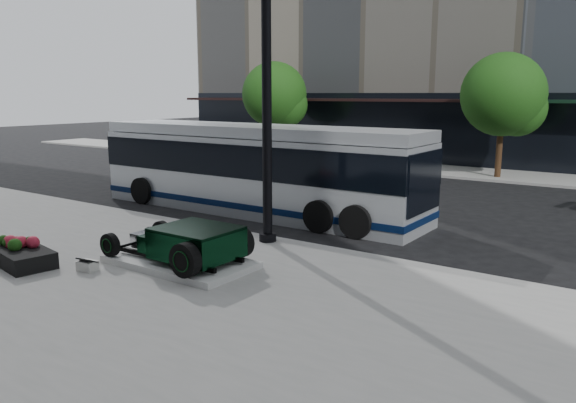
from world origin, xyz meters
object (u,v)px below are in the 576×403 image
Objects in this scene: lamppost at (267,94)px; transit_bus at (255,168)px; hot_rod at (190,243)px; flower_planter at (21,255)px.

transit_bus is (-3.01, 3.26, -2.47)m from lamppost.
flower_planter is at bearing -148.59° from hot_rod.
transit_bus reaches higher than hot_rod.
flower_planter is 8.24m from transit_bus.
hot_rod is at bearing -90.48° from lamppost.
hot_rod is 3.93m from flower_planter.
hot_rod is 1.60× the size of flower_planter.
lamppost is 4.13× the size of flower_planter.
hot_rod is 0.27× the size of transit_bus.
hot_rod is at bearing -63.96° from transit_bus.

